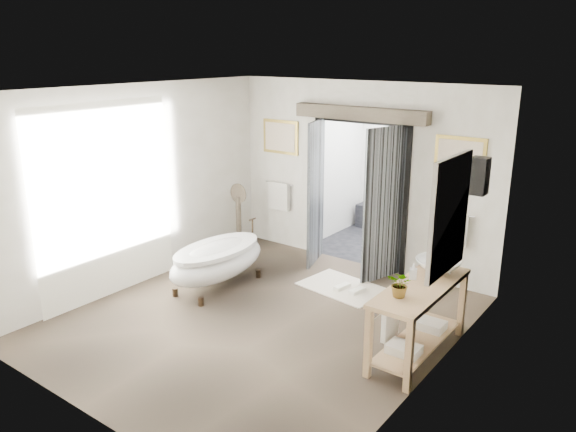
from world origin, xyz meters
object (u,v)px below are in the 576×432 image
(vanity, at_px, (417,314))
(basin, at_px, (438,267))
(clawfoot_tub, at_px, (217,260))
(rug, at_px, (343,287))

(vanity, xyz_separation_m, basin, (0.04, 0.44, 0.43))
(clawfoot_tub, distance_m, vanity, 3.11)
(rug, xyz_separation_m, basin, (1.65, -0.67, 0.93))
(clawfoot_tub, xyz_separation_m, basin, (3.15, 0.38, 0.53))
(clawfoot_tub, height_order, rug, clawfoot_tub)
(clawfoot_tub, bearing_deg, vanity, -1.09)
(rug, height_order, basin, basin)
(rug, relative_size, basin, 2.31)
(rug, bearing_deg, basin, -22.05)
(clawfoot_tub, relative_size, rug, 1.44)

